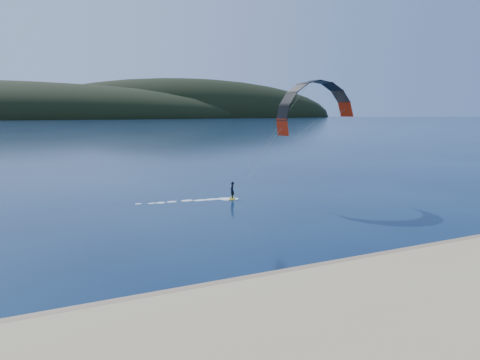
% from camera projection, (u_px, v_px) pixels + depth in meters
% --- Properties ---
extents(ground, '(1800.00, 1800.00, 0.00)m').
position_uv_depth(ground, '(238.00, 333.00, 19.08)').
color(ground, '#071536').
rests_on(ground, ground).
extents(wet_sand, '(220.00, 2.50, 0.10)m').
position_uv_depth(wet_sand, '(201.00, 294.00, 23.09)').
color(wet_sand, '#8F7453').
rests_on(wet_sand, ground).
extents(headland, '(1200.00, 310.00, 140.00)m').
position_uv_depth(headland, '(33.00, 119.00, 683.82)').
color(headland, black).
rests_on(headland, ground).
extents(kitesurfer_near, '(24.13, 6.08, 12.48)m').
position_uv_depth(kitesurfer_near, '(312.00, 123.00, 48.32)').
color(kitesurfer_near, gold).
rests_on(kitesurfer_near, ground).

